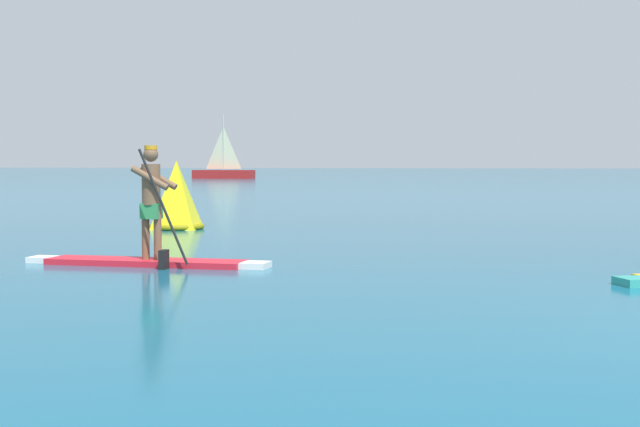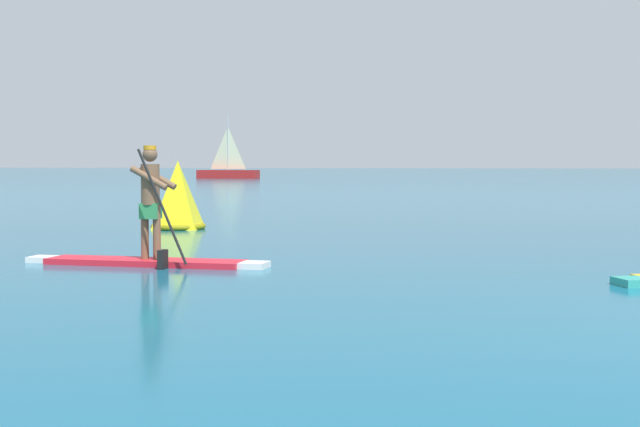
% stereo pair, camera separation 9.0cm
% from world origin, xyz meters
% --- Properties ---
extents(paddleboarder_near_left, '(3.60, 0.85, 1.75)m').
position_xyz_m(paddleboarder_near_left, '(-7.89, 3.51, 0.38)').
color(paddleboarder_near_left, red).
rests_on(paddleboarder_near_left, ground).
extents(race_marker_buoy, '(1.37, 1.37, 1.49)m').
position_xyz_m(race_marker_buoy, '(-9.96, 10.11, 0.67)').
color(race_marker_buoy, yellow).
rests_on(race_marker_buoy, ground).
extents(sailboat_left_horizon, '(5.54, 1.58, 5.81)m').
position_xyz_m(sailboat_left_horizon, '(-27.56, 68.77, 0.66)').
color(sailboat_left_horizon, '#A51E1E').
rests_on(sailboat_left_horizon, ground).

